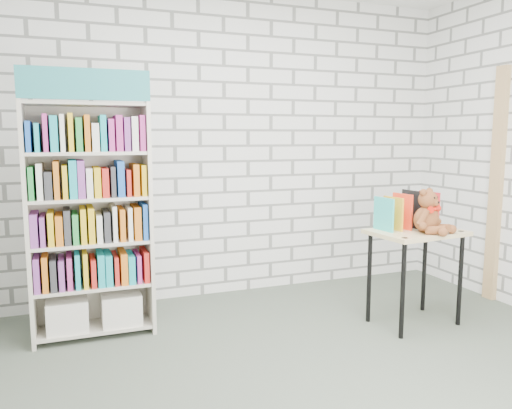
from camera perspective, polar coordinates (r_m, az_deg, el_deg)
name	(u,v)px	position (r m, az deg, el deg)	size (l,w,h in m)	color
ground	(326,389)	(3.19, 7.99, -20.15)	(4.50, 4.50, 0.00)	#485245
room_shell	(332,82)	(2.83, 8.70, 13.69)	(4.52, 4.02, 2.81)	silver
bookshelf	(91,219)	(3.86, -18.39, -1.54)	(0.87, 0.34, 1.95)	beige
display_table	(416,244)	(4.13, 17.81, -4.29)	(0.75, 0.56, 0.76)	#CEB67B
table_books	(407,210)	(4.17, 16.86, -0.62)	(0.51, 0.27, 0.29)	#2BBDB6
teddy_bear	(429,215)	(4.03, 19.19, -1.15)	(0.32, 0.31, 0.34)	brown
door_trim	(496,185)	(4.98, 25.75, 1.97)	(0.05, 0.12, 2.10)	tan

